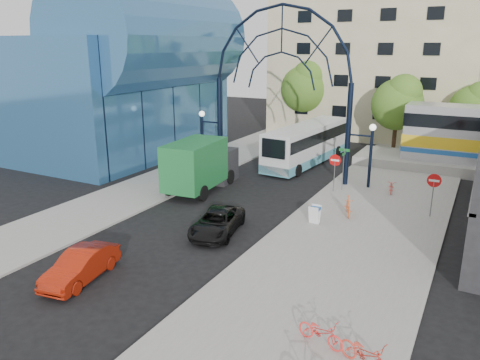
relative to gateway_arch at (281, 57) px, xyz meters
The scene contains 21 objects.
ground 16.41m from the gateway_arch, 90.00° to the right, with size 120.00×120.00×0.00m, color black.
sidewalk_east 15.37m from the gateway_arch, 51.34° to the right, with size 8.00×56.00×0.12m, color gray.
plaza_west 13.36m from the gateway_arch, 129.09° to the right, with size 5.00×50.00×0.12m, color gray.
gateway_arch is the anchor object (origin of this frame).
stop_sign 8.37m from the gateway_arch, 22.63° to the right, with size 0.80×0.07×2.50m.
do_not_enter_sign 13.43m from the gateway_arch, 19.99° to the right, with size 0.76×0.07×2.48m.
street_name_sign 8.38m from the gateway_arch, 15.07° to the right, with size 0.70×0.70×2.80m.
sandwich_board 12.52m from the gateway_arch, 55.09° to the right, with size 0.55×0.61×0.99m.
transit_hall 15.45m from the gateway_arch, behind, with size 16.50×18.00×14.50m.
apartment_block 21.12m from the gateway_arch, 84.55° to the left, with size 20.00×12.10×14.00m.
tree_north_a 13.98m from the gateway_arch, 62.83° to the left, with size 4.48×4.48×7.00m.
tree_north_b 16.72m from the gateway_arch, 103.68° to the left, with size 5.12×5.12×8.00m.
tree_north_c 18.95m from the gateway_arch, 48.96° to the left, with size 4.16×4.16×6.50m.
city_bus 8.47m from the gateway_arch, 84.76° to the left, with size 3.54×11.60×3.14m.
green_truck 9.29m from the gateway_arch, 121.47° to the right, with size 3.08×6.98×3.43m.
black_suv 14.04m from the gateway_arch, 82.34° to the right, with size 2.00×4.34×1.21m, color black.
red_sedan 20.04m from the gateway_arch, 92.78° to the right, with size 1.35×3.88×1.28m, color #9A1B09.
bike_near_a 11.48m from the gateway_arch, ahead, with size 0.54×1.55×0.81m, color #F53A31.
bike_near_b 12.03m from the gateway_arch, 40.93° to the right, with size 0.50×1.77×1.06m, color orange.
bike_far_a 22.93m from the gateway_arch, 59.65° to the right, with size 0.65×1.85×0.97m, color red.
bike_far_c 21.83m from the gateway_arch, 62.70° to the right, with size 0.58×1.66×0.87m, color #F63531.
Camera 1 is at (13.15, -16.76, 9.44)m, focal length 35.00 mm.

